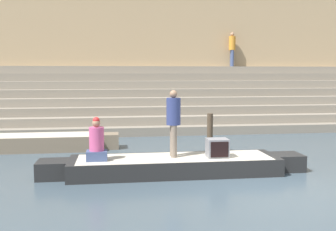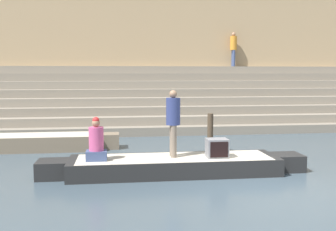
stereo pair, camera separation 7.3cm
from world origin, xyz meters
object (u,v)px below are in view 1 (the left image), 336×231
(person_rowing, at_px, (97,143))
(moored_boat_shore, at_px, (32,142))
(person_on_steps, at_px, (232,47))
(rowboat_main, at_px, (175,165))
(tv_set, at_px, (217,148))
(mooring_post, at_px, (210,133))
(person_standing, at_px, (173,119))

(person_rowing, distance_m, moored_boat_shore, 4.34)
(person_on_steps, bearing_deg, rowboat_main, 118.62)
(rowboat_main, height_order, tv_set, tv_set)
(moored_boat_shore, height_order, mooring_post, mooring_post)
(rowboat_main, bearing_deg, tv_set, -7.37)
(mooring_post, bearing_deg, tv_set, -99.67)
(moored_boat_shore, relative_size, person_on_steps, 3.25)
(moored_boat_shore, bearing_deg, person_standing, -43.66)
(mooring_post, xyz_separation_m, person_on_steps, (3.00, 7.68, 3.17))
(rowboat_main, bearing_deg, person_rowing, -176.52)
(mooring_post, bearing_deg, moored_boat_shore, 167.38)
(rowboat_main, bearing_deg, mooring_post, 58.40)
(tv_set, height_order, person_on_steps, person_on_steps)
(tv_set, distance_m, mooring_post, 2.52)
(person_rowing, bearing_deg, person_standing, 16.99)
(moored_boat_shore, distance_m, person_on_steps, 11.27)
(rowboat_main, xyz_separation_m, moored_boat_shore, (-4.09, 3.58, 0.04))
(rowboat_main, xyz_separation_m, person_rowing, (-1.87, -0.10, 0.60))
(person_rowing, bearing_deg, rowboat_main, 14.82)
(person_standing, relative_size, moored_boat_shore, 0.30)
(mooring_post, relative_size, person_on_steps, 0.73)
(person_rowing, relative_size, mooring_post, 0.83)
(tv_set, bearing_deg, moored_boat_shore, 146.46)
(tv_set, bearing_deg, person_standing, 171.18)
(person_standing, bearing_deg, person_rowing, -174.46)
(rowboat_main, relative_size, person_standing, 3.99)
(person_standing, xyz_separation_m, person_rowing, (-1.85, -0.17, -0.53))
(rowboat_main, relative_size, person_on_steps, 3.85)
(person_standing, bearing_deg, tv_set, -11.03)
(tv_set, height_order, mooring_post, mooring_post)
(person_on_steps, bearing_deg, moored_boat_shore, 89.61)
(person_standing, bearing_deg, mooring_post, 57.19)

